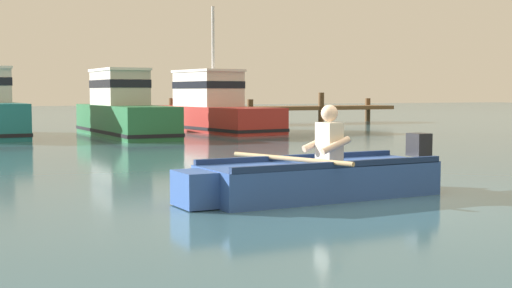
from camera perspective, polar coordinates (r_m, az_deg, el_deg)
ground_plane at (r=8.96m, az=6.13°, el=-4.47°), size 120.00×120.00×0.00m
wooden_dock at (r=29.22m, az=1.90°, el=2.90°), size 10.54×1.64×1.31m
rowboat_with_person at (r=9.04m, az=4.78°, el=-2.77°), size 3.72×1.89×1.19m
moored_boat_green at (r=21.88m, az=-10.76°, el=2.66°), size 1.84×6.02×2.06m
moored_boat_red at (r=24.14m, az=-3.52°, el=2.90°), size 2.75×6.20×4.24m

